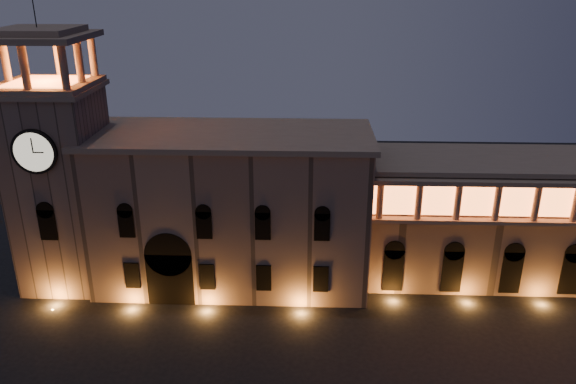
% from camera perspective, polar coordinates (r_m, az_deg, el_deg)
% --- Properties ---
extents(government_building, '(30.80, 12.80, 17.60)m').
position_cam_1_polar(government_building, '(63.14, -5.82, -1.72)').
color(government_building, '#886A59').
rests_on(government_building, ground).
extents(clock_tower, '(9.80, 9.80, 32.40)m').
position_cam_1_polar(clock_tower, '(66.06, -22.10, 1.29)').
color(clock_tower, '#886A59').
rests_on(clock_tower, ground).
extents(colonnade_wing, '(40.60, 11.50, 14.50)m').
position_cam_1_polar(colonnade_wing, '(69.77, 23.44, -2.45)').
color(colonnade_wing, '#836554').
rests_on(colonnade_wing, ground).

